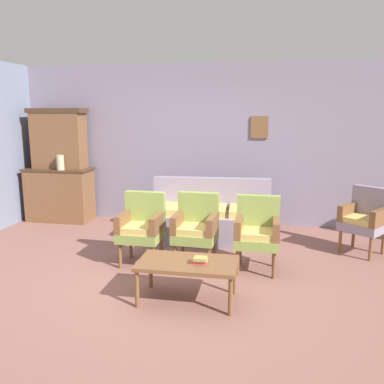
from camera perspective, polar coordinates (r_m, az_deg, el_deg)
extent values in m
plane|color=#84564C|center=(4.73, -3.09, -12.49)|extent=(7.68, 7.68, 0.00)
cube|color=gray|center=(6.93, 1.90, 6.70)|extent=(6.40, 0.06, 2.70)
cube|color=brown|center=(6.79, 9.48, 8.99)|extent=(0.28, 0.02, 0.36)
cube|color=brown|center=(7.51, -18.11, -0.44)|extent=(1.10, 0.52, 0.90)
cube|color=#462D1B|center=(7.44, -18.33, 3.07)|extent=(1.16, 0.55, 0.03)
cube|color=brown|center=(7.46, -18.27, 6.89)|extent=(0.90, 0.36, 0.95)
cube|color=#462D1B|center=(7.44, -18.52, 10.84)|extent=(0.99, 0.38, 0.08)
cylinder|color=#B6AF85|center=(7.20, -18.08, 3.98)|extent=(0.13, 0.13, 0.26)
cube|color=gray|center=(6.09, 2.54, -4.88)|extent=(1.86, 0.91, 0.42)
cube|color=gray|center=(6.29, 2.81, -0.13)|extent=(1.82, 0.27, 0.48)
cube|color=gray|center=(6.00, 10.47, -2.04)|extent=(0.21, 0.81, 0.24)
cube|color=gray|center=(6.12, -5.17, -1.63)|extent=(0.21, 0.81, 0.24)
cube|color=tan|center=(5.97, 7.57, -2.72)|extent=(0.50, 0.59, 0.10)
cube|color=tan|center=(5.98, 2.53, -2.59)|extent=(0.50, 0.59, 0.10)
cube|color=tan|center=(6.05, -2.43, -2.44)|extent=(0.50, 0.59, 0.10)
cube|color=#849947|center=(5.14, -7.24, -6.07)|extent=(0.53, 0.49, 0.12)
cube|color=tan|center=(5.09, -7.34, -5.17)|extent=(0.45, 0.42, 0.10)
cube|color=#849947|center=(5.24, -6.61, -2.41)|extent=(0.52, 0.11, 0.46)
cube|color=brown|center=(5.02, -4.91, -4.40)|extent=(0.09, 0.48, 0.22)
cube|color=brown|center=(5.16, -9.60, -4.08)|extent=(0.09, 0.48, 0.22)
cylinder|color=brown|center=(4.97, -5.58, -9.30)|extent=(0.04, 0.04, 0.32)
cylinder|color=brown|center=(5.11, -10.13, -8.86)|extent=(0.04, 0.04, 0.32)
cylinder|color=brown|center=(5.32, -4.35, -7.90)|extent=(0.04, 0.04, 0.32)
cylinder|color=brown|center=(5.44, -8.63, -7.54)|extent=(0.04, 0.04, 0.32)
cube|color=#849947|center=(5.05, 0.43, -6.28)|extent=(0.54, 0.51, 0.12)
cube|color=tan|center=(5.01, 0.38, -5.36)|extent=(0.46, 0.43, 0.10)
cube|color=#849947|center=(5.16, 0.93, -2.55)|extent=(0.52, 0.13, 0.46)
cube|color=brown|center=(4.96, 2.92, -4.57)|extent=(0.10, 0.48, 0.22)
cube|color=brown|center=(5.06, -2.01, -4.26)|extent=(0.10, 0.48, 0.22)
cylinder|color=brown|center=(4.91, 2.35, -9.54)|extent=(0.04, 0.04, 0.32)
cylinder|color=brown|center=(5.00, -2.45, -9.15)|extent=(0.04, 0.04, 0.32)
cylinder|color=brown|center=(5.26, 3.14, -8.10)|extent=(0.04, 0.04, 0.32)
cylinder|color=brown|center=(5.34, -1.33, -7.77)|extent=(0.04, 0.04, 0.32)
cube|color=#849947|center=(4.94, 9.14, -6.84)|extent=(0.53, 0.49, 0.12)
cube|color=tan|center=(4.89, 9.16, -5.91)|extent=(0.45, 0.41, 0.10)
cube|color=#849947|center=(5.05, 9.32, -3.01)|extent=(0.52, 0.11, 0.46)
cube|color=brown|center=(4.89, 11.79, -5.04)|extent=(0.09, 0.48, 0.22)
cube|color=brown|center=(4.90, 6.62, -4.84)|extent=(0.09, 0.48, 0.22)
cylinder|color=brown|center=(4.83, 11.50, -10.11)|extent=(0.04, 0.04, 0.32)
cylinder|color=brown|center=(4.84, 6.45, -9.90)|extent=(0.04, 0.04, 0.32)
cylinder|color=brown|center=(5.19, 11.48, -8.59)|extent=(0.04, 0.04, 0.32)
cylinder|color=brown|center=(5.20, 6.80, -8.40)|extent=(0.04, 0.04, 0.32)
cube|color=gray|center=(5.94, 22.97, -4.50)|extent=(0.70, 0.70, 0.12)
cube|color=tan|center=(5.90, 22.95, -3.70)|extent=(0.60, 0.59, 0.10)
cube|color=gray|center=(6.05, 23.99, -1.48)|extent=(0.47, 0.40, 0.46)
cube|color=brown|center=(5.81, 25.05, -3.27)|extent=(0.36, 0.43, 0.22)
cube|color=brown|center=(5.99, 21.20, -2.56)|extent=(0.36, 0.43, 0.22)
cylinder|color=brown|center=(5.75, 23.88, -7.37)|extent=(0.04, 0.04, 0.32)
cylinder|color=brown|center=(5.92, 20.17, -6.56)|extent=(0.04, 0.04, 0.32)
cylinder|color=brown|center=(6.09, 25.37, -6.49)|extent=(0.04, 0.04, 0.32)
cylinder|color=brown|center=(6.25, 21.82, -5.76)|extent=(0.04, 0.04, 0.32)
cube|color=brown|center=(4.14, -0.64, -10.02)|extent=(1.00, 0.56, 0.04)
cylinder|color=brown|center=(4.54, -5.86, -10.98)|extent=(0.04, 0.04, 0.38)
cylinder|color=brown|center=(4.38, 6.02, -11.80)|extent=(0.04, 0.04, 0.38)
cylinder|color=brown|center=(4.12, -7.77, -13.43)|extent=(0.04, 0.04, 0.38)
cylinder|color=brown|center=(3.95, 5.45, -14.51)|extent=(0.04, 0.04, 0.38)
cube|color=#E95165|center=(4.08, 1.03, -9.90)|extent=(0.15, 0.08, 0.02)
cube|color=tan|center=(4.07, 1.19, -9.62)|extent=(0.15, 0.10, 0.02)
cube|color=#A8984C|center=(4.05, 1.21, -9.37)|extent=(0.13, 0.11, 0.03)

